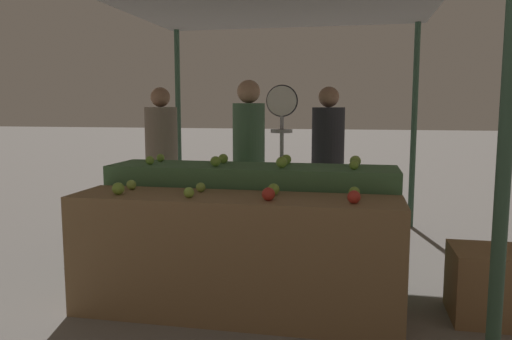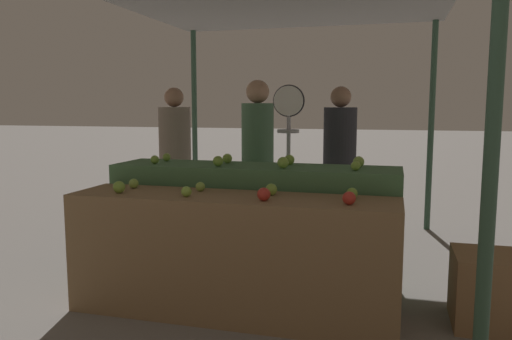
% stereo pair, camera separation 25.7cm
% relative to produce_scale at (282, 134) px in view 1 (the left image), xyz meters
% --- Properties ---
extents(ground_plane, '(60.00, 60.00, 0.00)m').
position_rel_produce_scale_xyz_m(ground_plane, '(-0.16, -1.21, -1.23)').
color(ground_plane, slate).
extents(market_canopy, '(3.23, 4.05, 2.53)m').
position_rel_produce_scale_xyz_m(market_canopy, '(-0.16, -0.16, 1.16)').
color(market_canopy, '#33513D').
rests_on(market_canopy, ground_plane).
extents(display_counter_front, '(2.33, 0.55, 0.87)m').
position_rel_produce_scale_xyz_m(display_counter_front, '(-0.16, -1.21, -0.80)').
color(display_counter_front, olive).
rests_on(display_counter_front, ground_plane).
extents(display_counter_back, '(2.33, 0.55, 1.01)m').
position_rel_produce_scale_xyz_m(display_counter_back, '(-0.16, -0.61, -0.73)').
color(display_counter_back, '#4C7A4C').
rests_on(display_counter_back, ground_plane).
extents(apple_front_0, '(0.09, 0.09, 0.09)m').
position_rel_produce_scale_xyz_m(apple_front_0, '(-0.97, -1.31, -0.32)').
color(apple_front_0, '#7AA338').
rests_on(apple_front_0, display_counter_front).
extents(apple_front_1, '(0.07, 0.07, 0.07)m').
position_rel_produce_scale_xyz_m(apple_front_1, '(-0.44, -1.33, -0.33)').
color(apple_front_1, '#84AD3D').
rests_on(apple_front_1, display_counter_front).
extents(apple_front_2, '(0.09, 0.09, 0.09)m').
position_rel_produce_scale_xyz_m(apple_front_2, '(0.11, -1.33, -0.32)').
color(apple_front_2, '#B72D23').
rests_on(apple_front_2, display_counter_front).
extents(apple_front_3, '(0.09, 0.09, 0.09)m').
position_rel_produce_scale_xyz_m(apple_front_3, '(0.67, -1.31, -0.32)').
color(apple_front_3, '#B72D23').
rests_on(apple_front_3, display_counter_front).
extents(apple_front_4, '(0.07, 0.07, 0.07)m').
position_rel_produce_scale_xyz_m(apple_front_4, '(-0.98, -1.09, -0.33)').
color(apple_front_4, '#8EB247').
rests_on(apple_front_4, display_counter_front).
extents(apple_front_5, '(0.07, 0.07, 0.07)m').
position_rel_produce_scale_xyz_m(apple_front_5, '(-0.43, -1.09, -0.33)').
color(apple_front_5, '#8EB247').
rests_on(apple_front_5, display_counter_front).
extents(apple_front_6, '(0.08, 0.08, 0.08)m').
position_rel_produce_scale_xyz_m(apple_front_6, '(0.11, -1.11, -0.33)').
color(apple_front_6, '#84AD3D').
rests_on(apple_front_6, display_counter_front).
extents(apple_front_7, '(0.08, 0.08, 0.08)m').
position_rel_produce_scale_xyz_m(apple_front_7, '(0.67, -1.11, -0.33)').
color(apple_front_7, '#7AA338').
rests_on(apple_front_7, display_counter_front).
extents(apple_back_0, '(0.07, 0.07, 0.07)m').
position_rel_produce_scale_xyz_m(apple_back_0, '(-0.99, -0.71, -0.19)').
color(apple_back_0, '#7AA338').
rests_on(apple_back_0, display_counter_back).
extents(apple_back_1, '(0.08, 0.08, 0.08)m').
position_rel_produce_scale_xyz_m(apple_back_1, '(-0.42, -0.73, -0.18)').
color(apple_back_1, '#7AA338').
rests_on(apple_back_1, display_counter_back).
extents(apple_back_2, '(0.09, 0.09, 0.09)m').
position_rel_produce_scale_xyz_m(apple_back_2, '(0.11, -0.72, -0.18)').
color(apple_back_2, '#84AD3D').
rests_on(apple_back_2, display_counter_back).
extents(apple_back_3, '(0.07, 0.07, 0.07)m').
position_rel_produce_scale_xyz_m(apple_back_3, '(0.66, -0.72, -0.19)').
color(apple_back_3, '#84AD3D').
rests_on(apple_back_3, display_counter_back).
extents(apple_back_4, '(0.07, 0.07, 0.07)m').
position_rel_produce_scale_xyz_m(apple_back_4, '(-0.99, -0.49, -0.19)').
color(apple_back_4, '#84AD3D').
rests_on(apple_back_4, display_counter_back).
extents(apple_back_5, '(0.08, 0.08, 0.08)m').
position_rel_produce_scale_xyz_m(apple_back_5, '(-0.42, -0.51, -0.18)').
color(apple_back_5, '#84AD3D').
rests_on(apple_back_5, display_counter_back).
extents(apple_back_6, '(0.08, 0.08, 0.08)m').
position_rel_produce_scale_xyz_m(apple_back_6, '(0.11, -0.49, -0.18)').
color(apple_back_6, '#84AD3D').
rests_on(apple_back_6, display_counter_back).
extents(apple_back_7, '(0.09, 0.09, 0.09)m').
position_rel_produce_scale_xyz_m(apple_back_7, '(0.67, -0.51, -0.18)').
color(apple_back_7, '#8EB247').
rests_on(apple_back_7, display_counter_back).
extents(produce_scale, '(0.29, 0.20, 1.69)m').
position_rel_produce_scale_xyz_m(produce_scale, '(0.00, 0.00, 0.00)').
color(produce_scale, '#99999E').
rests_on(produce_scale, ground_plane).
extents(person_vendor_at_scale, '(0.35, 0.35, 1.75)m').
position_rel_produce_scale_xyz_m(person_vendor_at_scale, '(-0.38, 0.33, -0.21)').
color(person_vendor_at_scale, '#2D2D38').
rests_on(person_vendor_at_scale, ground_plane).
extents(person_customer_left, '(0.50, 0.50, 1.71)m').
position_rel_produce_scale_xyz_m(person_customer_left, '(-1.54, 0.89, -0.25)').
color(person_customer_left, '#2D2D38').
rests_on(person_customer_left, ground_plane).
extents(person_customer_right, '(0.39, 0.39, 1.70)m').
position_rel_produce_scale_xyz_m(person_customer_right, '(0.37, 0.98, -0.25)').
color(person_customer_right, '#2D2D38').
rests_on(person_customer_right, ground_plane).
extents(wooden_crate_side, '(0.50, 0.50, 0.50)m').
position_rel_produce_scale_xyz_m(wooden_crate_side, '(1.60, -0.92, -0.98)').
color(wooden_crate_side, olive).
rests_on(wooden_crate_side, ground_plane).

